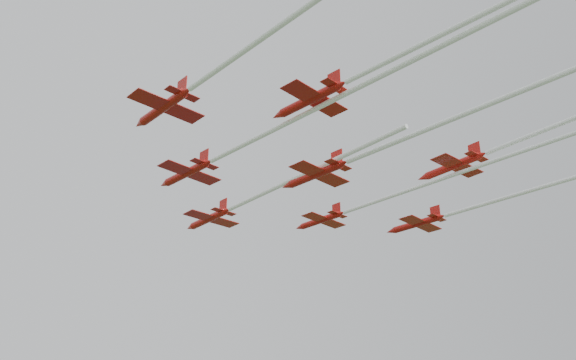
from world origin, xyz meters
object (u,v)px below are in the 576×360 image
object	(u,v)px
jet_row2_right	(381,200)
jet_row3_left	(266,36)
jet_row2_left	(257,138)
jet_row3_right	(499,200)
jet_row4_right	(507,145)
jet_row4_left	(422,44)
jet_row3_mid	(366,154)
jet_lead	(245,202)

from	to	relation	value
jet_row2_right	jet_row3_left	distance (m)	40.88
jet_row2_left	jet_row3_right	bearing A→B (deg)	-18.27
jet_row3_right	jet_row4_right	world-z (taller)	jet_row4_right
jet_row2_right	jet_row4_left	distance (m)	36.52
jet_row2_right	jet_row4_right	bearing A→B (deg)	-90.07
jet_row2_left	jet_row3_mid	size ratio (longest dim) A/B	1.33
jet_row2_left	jet_row4_right	bearing A→B (deg)	-38.33
jet_row3_mid	jet_row4_right	distance (m)	18.77
jet_row3_right	jet_row2_left	bearing A→B (deg)	160.91
jet_row4_left	jet_row3_mid	bearing A→B (deg)	53.38
jet_row2_right	jet_row3_right	size ratio (longest dim) A/B	0.88
jet_row4_left	jet_lead	bearing A→B (deg)	71.74
jet_row4_right	jet_lead	bearing A→B (deg)	115.26
jet_row3_left	jet_row3_right	world-z (taller)	jet_row3_left
jet_row2_right	jet_row3_mid	world-z (taller)	jet_row2_right
jet_row3_right	jet_row4_left	distance (m)	40.22
jet_row2_right	jet_row3_left	xyz separation A→B (m)	(-27.71, -30.03, 1.37)
jet_row3_mid	jet_row4_right	bearing A→B (deg)	-40.57
jet_lead	jet_row3_mid	xyz separation A→B (m)	(9.69, -21.25, -0.51)
jet_lead	jet_row3_left	world-z (taller)	jet_row3_left
jet_row2_left	jet_row4_left	xyz separation A→B (m)	(9.96, -22.90, 0.60)
jet_row2_right	jet_row4_right	xyz separation A→B (m)	(8.83, -18.53, 1.59)
jet_lead	jet_row4_right	world-z (taller)	jet_row4_right
jet_row3_right	jet_row4_left	size ratio (longest dim) A/B	0.98
jet_row3_mid	jet_row3_right	distance (m)	26.45
jet_row3_right	jet_row4_right	xyz separation A→B (m)	(-7.38, -12.14, 1.85)
jet_lead	jet_row2_left	xyz separation A→B (m)	(-3.91, -18.79, 0.60)
jet_row2_right	jet_row3_mid	bearing A→B (deg)	-149.37
jet_row3_left	jet_row3_right	distance (m)	49.90
jet_row2_left	jet_row3_mid	world-z (taller)	jet_row2_left
jet_row3_mid	jet_row3_right	xyz separation A→B (m)	(25.41, 7.34, 0.27)
jet_row4_left	jet_row4_right	size ratio (longest dim) A/B	1.33
jet_row3_left	jet_row3_mid	bearing A→B (deg)	18.37
jet_lead	jet_row3_left	bearing A→B (deg)	-125.20
jet_row4_left	jet_row3_right	bearing A→B (deg)	17.20
jet_row2_right	jet_row3_right	bearing A→B (deg)	-47.06
jet_row2_left	jet_row4_left	bearing A→B (deg)	-91.89
jet_row3_left	jet_row4_right	bearing A→B (deg)	-5.52
jet_lead	jet_row4_right	xyz separation A→B (m)	(27.72, -26.05, 1.60)
jet_row3_left	jet_row4_right	size ratio (longest dim) A/B	1.56
jet_lead	jet_row2_left	world-z (taller)	jet_row2_left
jet_row2_right	jet_row4_left	world-z (taller)	jet_row4_left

